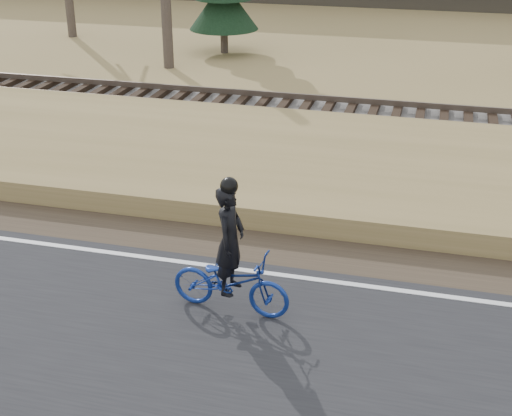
# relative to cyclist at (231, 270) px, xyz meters

# --- Properties ---
(ground) EXTENTS (120.00, 120.00, 0.00)m
(ground) POSITION_rel_cyclist_xyz_m (-2.46, 1.01, -0.75)
(ground) COLOR #977E4D
(ground) RESTS_ON ground
(road) EXTENTS (120.00, 6.00, 0.06)m
(road) POSITION_rel_cyclist_xyz_m (-2.46, -1.49, -0.72)
(road) COLOR black
(road) RESTS_ON ground
(edge_line) EXTENTS (120.00, 0.12, 0.01)m
(edge_line) POSITION_rel_cyclist_xyz_m (-2.46, 1.21, -0.68)
(edge_line) COLOR silver
(edge_line) RESTS_ON road
(shoulder) EXTENTS (120.00, 1.60, 0.04)m
(shoulder) POSITION_rel_cyclist_xyz_m (-2.46, 2.21, -0.73)
(shoulder) COLOR #473A2B
(shoulder) RESTS_ON ground
(embankment) EXTENTS (120.00, 5.00, 0.44)m
(embankment) POSITION_rel_cyclist_xyz_m (-2.46, 5.21, -0.53)
(embankment) COLOR #977E4D
(embankment) RESTS_ON ground
(ballast) EXTENTS (120.00, 3.00, 0.45)m
(ballast) POSITION_rel_cyclist_xyz_m (-2.46, 9.01, -0.52)
(ballast) COLOR slate
(ballast) RESTS_ON ground
(railroad) EXTENTS (120.00, 2.40, 0.29)m
(railroad) POSITION_rel_cyclist_xyz_m (-2.46, 9.01, -0.22)
(railroad) COLOR black
(railroad) RESTS_ON ballast
(cyclist) EXTENTS (1.90, 0.79, 2.19)m
(cyclist) POSITION_rel_cyclist_xyz_m (0.00, 0.00, 0.00)
(cyclist) COLOR navy
(cyclist) RESTS_ON road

